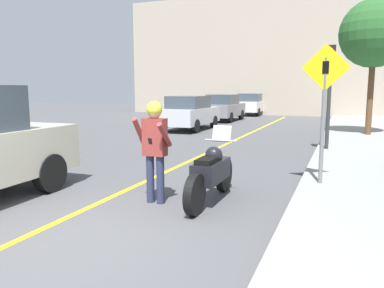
{
  "coord_description": "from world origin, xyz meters",
  "views": [
    {
      "loc": [
        3.37,
        -3.78,
        2.01
      ],
      "look_at": [
        0.78,
        2.59,
        1.0
      ],
      "focal_mm": 35.0,
      "sensor_mm": 36.0,
      "label": 1
    }
  ],
  "objects": [
    {
      "name": "ground_plane",
      "position": [
        0.0,
        0.0,
        0.0
      ],
      "size": [
        80.0,
        80.0,
        0.0
      ],
      "primitive_type": "plane",
      "color": "#4C4C4F"
    },
    {
      "name": "parked_car_white",
      "position": [
        -3.39,
        25.1,
        0.86
      ],
      "size": [
        1.88,
        4.2,
        1.68
      ],
      "color": "black",
      "rests_on": "ground"
    },
    {
      "name": "road_center_line",
      "position": [
        -0.6,
        6.0,
        0.0
      ],
      "size": [
        0.12,
        36.0,
        0.01
      ],
      "color": "yellow",
      "rests_on": "ground"
    },
    {
      "name": "street_tree",
      "position": [
        4.34,
        13.45,
        4.23
      ],
      "size": [
        2.76,
        2.76,
        5.5
      ],
      "color": "brown",
      "rests_on": "sidewalk_curb"
    },
    {
      "name": "motorcycle",
      "position": [
        1.23,
        2.39,
        0.52
      ],
      "size": [
        0.62,
        2.25,
        1.32
      ],
      "color": "black",
      "rests_on": "ground"
    },
    {
      "name": "person_biker",
      "position": [
        0.33,
        1.95,
        1.12
      ],
      "size": [
        0.59,
        0.49,
        1.81
      ],
      "color": "#282D4C",
      "rests_on": "ground"
    },
    {
      "name": "parked_car_silver",
      "position": [
        -3.76,
        13.42,
        0.86
      ],
      "size": [
        1.88,
        4.2,
        1.68
      ],
      "color": "black",
      "rests_on": "ground"
    },
    {
      "name": "building_backdrop",
      "position": [
        0.0,
        26.0,
        4.66
      ],
      "size": [
        28.0,
        1.2,
        9.32
      ],
      "color": "#B2A38E",
      "rests_on": "ground"
    },
    {
      "name": "traffic_light",
      "position": [
        2.91,
        8.72,
        2.39
      ],
      "size": [
        0.26,
        0.3,
        3.22
      ],
      "color": "#2D2D30",
      "rests_on": "sidewalk_curb"
    },
    {
      "name": "parked_car_grey",
      "position": [
        -3.79,
        19.16,
        0.86
      ],
      "size": [
        1.88,
        4.2,
        1.68
      ],
      "color": "black",
      "rests_on": "ground"
    },
    {
      "name": "crossing_sign",
      "position": [
        2.99,
        4.01,
        1.78
      ],
      "size": [
        0.91,
        0.08,
        2.75
      ],
      "color": "slate",
      "rests_on": "sidewalk_curb"
    }
  ]
}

